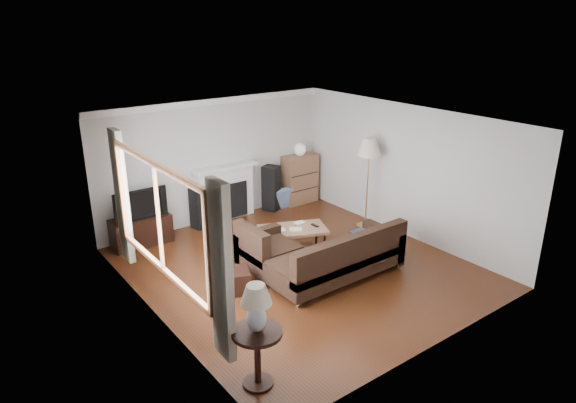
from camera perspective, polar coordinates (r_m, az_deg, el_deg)
room at (r=8.22m, az=1.25°, el=0.41°), size 5.10×5.60×2.54m
window at (r=6.80m, az=-14.19°, el=-1.85°), size 0.12×2.74×1.54m
curtain_near at (r=5.62m, az=-7.40°, el=-7.87°), size 0.10×0.35×2.10m
curtain_far at (r=8.21m, az=-17.98°, el=0.48°), size 0.10×0.35×2.10m
fireplace at (r=10.60m, az=-6.93°, el=0.99°), size 1.40×0.26×1.15m
tv_stand at (r=9.83m, az=-15.99°, el=-3.15°), size 1.07×0.48×0.53m
television at (r=9.64m, az=-16.30°, el=-0.15°), size 0.98×0.13×0.56m
speaker_left at (r=10.27m, az=-9.96°, el=-0.73°), size 0.29×0.32×0.84m
speaker_right at (r=11.05m, az=-1.89°, el=1.49°), size 0.39×0.41×0.99m
bookshelf at (r=11.49m, az=1.31°, el=2.52°), size 0.79×0.38×1.09m
globe_lamp at (r=11.30m, az=1.34°, el=5.80°), size 0.27×0.27×0.27m
sectional_sofa at (r=8.26m, az=5.45°, el=-5.98°), size 2.48×1.81×0.80m
coffee_table at (r=9.17m, az=0.53°, el=-4.29°), size 1.34×1.05×0.46m
footstool at (r=7.99m, az=-5.85°, el=-8.77°), size 0.54×0.54×0.35m
floor_lamp at (r=10.14m, az=8.82°, el=1.97°), size 0.60×0.60×1.81m
side_table at (r=6.08m, az=-3.41°, el=-16.95°), size 0.58×0.58×0.72m
table_lamp at (r=5.71m, az=-3.54°, el=-11.79°), size 0.35×0.35×0.56m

